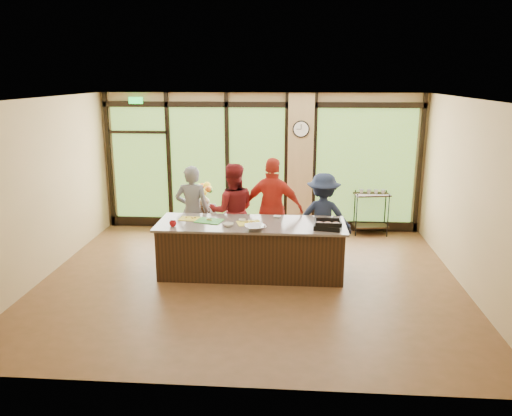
% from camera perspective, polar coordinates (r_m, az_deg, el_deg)
% --- Properties ---
extents(floor, '(7.00, 7.00, 0.00)m').
position_cam_1_polar(floor, '(8.52, -0.71, -8.23)').
color(floor, brown).
rests_on(floor, ground).
extents(ceiling, '(7.00, 7.00, 0.00)m').
position_cam_1_polar(ceiling, '(7.84, -0.79, 12.36)').
color(ceiling, white).
rests_on(ceiling, back_wall).
extents(back_wall, '(7.00, 0.00, 7.00)m').
position_cam_1_polar(back_wall, '(10.98, 0.62, 5.22)').
color(back_wall, tan).
rests_on(back_wall, floor).
extents(left_wall, '(0.00, 6.00, 6.00)m').
position_cam_1_polar(left_wall, '(9.05, -23.43, 1.88)').
color(left_wall, tan).
rests_on(left_wall, floor).
extents(right_wall, '(0.00, 6.00, 6.00)m').
position_cam_1_polar(right_wall, '(8.50, 23.48, 1.10)').
color(right_wall, tan).
rests_on(right_wall, floor).
extents(window_wall, '(6.90, 0.12, 3.00)m').
position_cam_1_polar(window_wall, '(10.95, 1.45, 4.62)').
color(window_wall, tan).
rests_on(window_wall, floor).
extents(island_base, '(3.10, 1.00, 0.88)m').
position_cam_1_polar(island_base, '(8.64, -0.55, -4.77)').
color(island_base, black).
rests_on(island_base, floor).
extents(countertop, '(3.20, 1.10, 0.04)m').
position_cam_1_polar(countertop, '(8.49, -0.56, -1.84)').
color(countertop, '#71655D').
rests_on(countertop, island_base).
extents(wall_clock, '(0.36, 0.04, 0.36)m').
position_cam_1_polar(wall_clock, '(10.73, 5.17, 8.97)').
color(wall_clock, black).
rests_on(wall_clock, window_wall).
extents(cook_left, '(0.65, 0.44, 1.75)m').
position_cam_1_polar(cook_left, '(9.44, -7.27, -0.39)').
color(cook_left, slate).
rests_on(cook_left, floor).
extents(cook_midleft, '(0.96, 0.80, 1.80)m').
position_cam_1_polar(cook_midleft, '(9.30, -2.70, -0.36)').
color(cook_midleft, maroon).
rests_on(cook_midleft, floor).
extents(cook_midright, '(1.19, 0.69, 1.91)m').
position_cam_1_polar(cook_midright, '(9.24, 1.97, -0.10)').
color(cook_midright, red).
rests_on(cook_midright, floor).
extents(cook_right, '(1.11, 0.69, 1.65)m').
position_cam_1_polar(cook_right, '(9.26, 7.65, -1.06)').
color(cook_right, '#1B233B').
rests_on(cook_right, floor).
extents(roasting_pan, '(0.48, 0.41, 0.08)m').
position_cam_1_polar(roasting_pan, '(8.23, 8.22, -2.12)').
color(roasting_pan, black).
rests_on(roasting_pan, countertop).
extents(mixing_bowl, '(0.44, 0.44, 0.08)m').
position_cam_1_polar(mixing_bowl, '(8.09, -0.09, -2.26)').
color(mixing_bowl, silver).
rests_on(mixing_bowl, countertop).
extents(cutting_board_left, '(0.51, 0.42, 0.01)m').
position_cam_1_polar(cutting_board_left, '(8.62, -5.37, -1.47)').
color(cutting_board_left, green).
rests_on(cutting_board_left, countertop).
extents(cutting_board_center, '(0.39, 0.31, 0.01)m').
position_cam_1_polar(cutting_board_center, '(8.79, -7.56, -1.22)').
color(cutting_board_center, yellow).
rests_on(cutting_board_center, countertop).
extents(cutting_board_right, '(0.47, 0.40, 0.01)m').
position_cam_1_polar(cutting_board_right, '(8.46, -0.79, -1.72)').
color(cutting_board_right, yellow).
rests_on(cutting_board_right, countertop).
extents(prep_bowl_near, '(0.19, 0.19, 0.05)m').
position_cam_1_polar(prep_bowl_near, '(8.30, -3.16, -1.92)').
color(prep_bowl_near, white).
rests_on(prep_bowl_near, countertop).
extents(prep_bowl_mid, '(0.15, 0.15, 0.04)m').
position_cam_1_polar(prep_bowl_mid, '(8.57, -1.58, -1.41)').
color(prep_bowl_mid, white).
rests_on(prep_bowl_mid, countertop).
extents(prep_bowl_far, '(0.16, 0.16, 0.03)m').
position_cam_1_polar(prep_bowl_far, '(8.80, 2.41, -1.01)').
color(prep_bowl_far, white).
rests_on(prep_bowl_far, countertop).
extents(red_ramekin, '(0.12, 0.12, 0.10)m').
position_cam_1_polar(red_ramekin, '(8.39, -9.48, -1.78)').
color(red_ramekin, '#A01015').
rests_on(red_ramekin, countertop).
extents(flower_stand, '(0.46, 0.46, 0.77)m').
position_cam_1_polar(flower_stand, '(10.38, -5.89, -1.75)').
color(flower_stand, black).
rests_on(flower_stand, floor).
extents(flower_vase, '(0.30, 0.30, 0.24)m').
position_cam_1_polar(flower_vase, '(10.25, -5.97, 0.95)').
color(flower_vase, olive).
rests_on(flower_vase, flower_stand).
extents(bar_cart, '(0.79, 0.54, 1.00)m').
position_cam_1_polar(bar_cart, '(11.04, 13.04, 0.08)').
color(bar_cart, black).
rests_on(bar_cart, floor).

